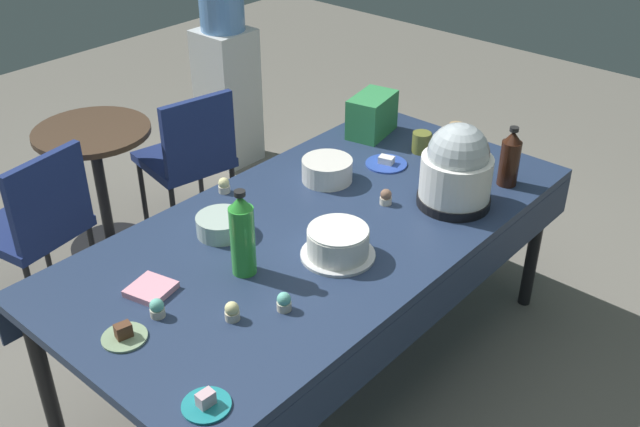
{
  "coord_description": "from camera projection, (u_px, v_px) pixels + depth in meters",
  "views": [
    {
      "loc": [
        -1.85,
        -1.62,
        2.3
      ],
      "look_at": [
        0.0,
        0.0,
        0.8
      ],
      "focal_mm": 41.2,
      "sensor_mm": 36.0,
      "label": 1
    }
  ],
  "objects": [
    {
      "name": "ground",
      "position": [
        320.0,
        365.0,
        3.3
      ],
      "size": [
        9.0,
        9.0,
        0.0
      ],
      "primitive_type": "plane",
      "color": "slate"
    },
    {
      "name": "potluck_table",
      "position": [
        320.0,
        237.0,
        2.94
      ],
      "size": [
        2.2,
        1.1,
        0.75
      ],
      "color": "navy",
      "rests_on": "ground"
    },
    {
      "name": "frosted_layer_cake",
      "position": [
        338.0,
        243.0,
        2.69
      ],
      "size": [
        0.28,
        0.28,
        0.12
      ],
      "color": "silver",
      "rests_on": "potluck_table"
    },
    {
      "name": "slow_cooker",
      "position": [
        457.0,
        169.0,
        2.96
      ],
      "size": [
        0.3,
        0.3,
        0.36
      ],
      "color": "black",
      "rests_on": "potluck_table"
    },
    {
      "name": "glass_salad_bowl",
      "position": [
        221.0,
        225.0,
        2.83
      ],
      "size": [
        0.2,
        0.2,
        0.08
      ],
      "primitive_type": "cylinder",
      "color": "#B2C6BC",
      "rests_on": "potluck_table"
    },
    {
      "name": "ceramic_snack_bowl",
      "position": [
        327.0,
        170.0,
        3.2
      ],
      "size": [
        0.22,
        0.22,
        0.1
      ],
      "primitive_type": "cylinder",
      "color": "silver",
      "rests_on": "potluck_table"
    },
    {
      "name": "dessert_plate_sage",
      "position": [
        124.0,
        335.0,
        2.32
      ],
      "size": [
        0.15,
        0.15,
        0.06
      ],
      "color": "#8CA87F",
      "rests_on": "potluck_table"
    },
    {
      "name": "dessert_plate_cobalt",
      "position": [
        386.0,
        163.0,
        3.34
      ],
      "size": [
        0.19,
        0.19,
        0.04
      ],
      "color": "#2D4CB2",
      "rests_on": "potluck_table"
    },
    {
      "name": "dessert_plate_teal",
      "position": [
        206.0,
        403.0,
        2.07
      ],
      "size": [
        0.14,
        0.14,
        0.05
      ],
      "color": "teal",
      "rests_on": "potluck_table"
    },
    {
      "name": "cupcake_rose",
      "position": [
        446.0,
        155.0,
        3.36
      ],
      "size": [
        0.05,
        0.05,
        0.07
      ],
      "color": "beige",
      "rests_on": "potluck_table"
    },
    {
      "name": "cupcake_cocoa",
      "position": [
        386.0,
        197.0,
        3.03
      ],
      "size": [
        0.05,
        0.05,
        0.07
      ],
      "color": "beige",
      "rests_on": "potluck_table"
    },
    {
      "name": "cupcake_lemon",
      "position": [
        157.0,
        308.0,
        2.41
      ],
      "size": [
        0.05,
        0.05,
        0.07
      ],
      "color": "beige",
      "rests_on": "potluck_table"
    },
    {
      "name": "cupcake_mint",
      "position": [
        224.0,
        185.0,
        3.11
      ],
      "size": [
        0.05,
        0.05,
        0.07
      ],
      "color": "beige",
      "rests_on": "potluck_table"
    },
    {
      "name": "cupcake_berry",
      "position": [
        284.0,
        302.0,
        2.44
      ],
      "size": [
        0.05,
        0.05,
        0.07
      ],
      "color": "beige",
      "rests_on": "potluck_table"
    },
    {
      "name": "cupcake_vanilla",
      "position": [
        232.0,
        311.0,
        2.39
      ],
      "size": [
        0.05,
        0.05,
        0.07
      ],
      "color": "beige",
      "rests_on": "potluck_table"
    },
    {
      "name": "soda_bottle_cola",
      "position": [
        510.0,
        158.0,
        3.13
      ],
      "size": [
        0.09,
        0.09,
        0.27
      ],
      "color": "#33190F",
      "rests_on": "potluck_table"
    },
    {
      "name": "soda_bottle_lime_soda",
      "position": [
        242.0,
        235.0,
        2.56
      ],
      "size": [
        0.09,
        0.09,
        0.33
      ],
      "color": "green",
      "rests_on": "potluck_table"
    },
    {
      "name": "coffee_mug_olive",
      "position": [
        422.0,
        142.0,
        3.43
      ],
      "size": [
        0.13,
        0.09,
        0.1
      ],
      "color": "olive",
      "rests_on": "potluck_table"
    },
    {
      "name": "coffee_mug_tan",
      "position": [
        456.0,
        132.0,
        3.54
      ],
      "size": [
        0.11,
        0.07,
        0.09
      ],
      "color": "tan",
      "rests_on": "potluck_table"
    },
    {
      "name": "soda_carton",
      "position": [
        372.0,
        115.0,
        3.58
      ],
      "size": [
        0.29,
        0.21,
        0.2
      ],
      "primitive_type": "cube",
      "rotation": [
        0.0,
        0.0,
        0.2
      ],
      "color": "#338C4C",
      "rests_on": "potluck_table"
    },
    {
      "name": "paper_napkin_stack",
      "position": [
        151.0,
        289.0,
        2.53
      ],
      "size": [
        0.17,
        0.17,
        0.02
      ],
      "primitive_type": "cube",
      "rotation": [
        0.0,
        0.0,
        0.23
      ],
      "color": "pink",
      "rests_on": "potluck_table"
    },
    {
      "name": "maroon_chair_left",
      "position": [
        37.0,
        220.0,
        3.43
      ],
      "size": [
        0.51,
        0.51,
        0.85
      ],
      "color": "navy",
      "rests_on": "ground"
    },
    {
      "name": "maroon_chair_right",
      "position": [
        190.0,
        153.0,
        4.02
      ],
      "size": [
        0.51,
        0.51,
        0.85
      ],
      "color": "navy",
      "rests_on": "ground"
    },
    {
      "name": "round_cafe_table",
      "position": [
        98.0,
        168.0,
        3.86
      ],
      "size": [
        0.6,
        0.6,
        0.72
      ],
      "color": "#473323",
      "rests_on": "ground"
    },
    {
      "name": "water_cooler",
      "position": [
        226.0,
        77.0,
        4.74
      ],
      "size": [
        0.32,
        0.32,
        1.24
      ],
      "color": "silver",
      "rests_on": "ground"
    }
  ]
}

